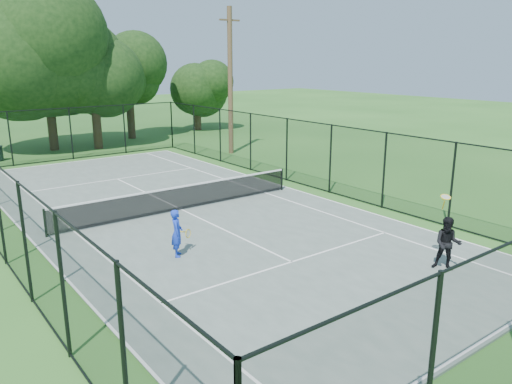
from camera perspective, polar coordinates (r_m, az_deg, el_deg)
ground at (r=19.40m, az=-8.44°, el=-2.20°), size 120.00×120.00×0.00m
tennis_court at (r=19.39m, az=-8.44°, el=-2.11°), size 11.00×24.00×0.06m
tennis_net at (r=19.24m, az=-8.51°, el=-0.55°), size 10.08×0.08×0.95m
fence at (r=19.02m, az=-8.61°, el=2.12°), size 13.10×26.10×3.00m
tree_near_left at (r=34.32m, az=-23.03°, el=14.48°), size 7.56×7.56×9.85m
tree_near_mid at (r=33.90m, az=-18.16°, el=12.67°), size 5.89×5.89×7.70m
tree_near_right at (r=37.81m, az=-14.43°, el=13.09°), size 5.41×5.41×7.46m
tree_far_right at (r=41.49m, az=-6.79°, el=12.01°), size 4.41×4.41×5.83m
utility_pole at (r=30.68m, az=-2.95°, el=12.54°), size 1.40×0.30×8.64m
player_blue at (r=14.75m, az=-9.02°, el=-4.65°), size 0.86×0.61×1.41m
player_black at (r=14.60m, az=21.05°, el=-5.51°), size 0.87×1.00×2.02m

